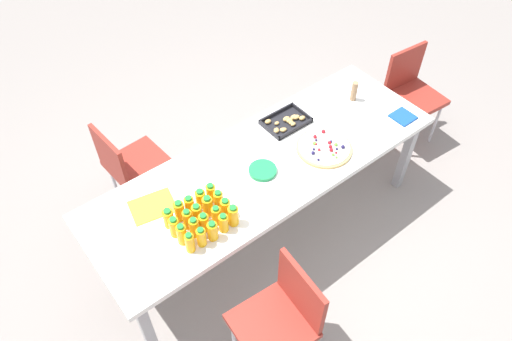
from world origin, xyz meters
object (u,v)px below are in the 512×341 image
(juice_bottle_16, at_px, (179,211))
(juice_bottle_6, at_px, (194,228))
(juice_bottle_13, at_px, (208,206))
(juice_bottle_19, at_px, (211,193))
(juice_bottle_17, at_px, (189,205))
(juice_bottle_14, at_px, (218,200))
(plate_stack, at_px, (263,170))
(snack_tray, at_px, (286,122))
(juice_bottle_18, at_px, (201,199))
(juice_bottle_3, at_px, (224,223))
(juice_bottle_5, at_px, (182,234))
(juice_bottle_11, at_px, (188,219))
(chair_end, at_px, (411,89))
(juice_bottle_7, at_px, (204,222))
(juice_bottle_15, at_px, (169,218))
(juice_bottle_9, at_px, (225,208))
(party_table, at_px, (266,169))
(juice_bottle_1, at_px, (201,237))
(juice_bottle_4, at_px, (233,216))
(juice_bottle_2, at_px, (212,231))
(juice_bottle_12, at_px, (197,214))
(chair_far_left, at_px, (129,164))
(fruit_pizza, at_px, (324,148))
(juice_bottle_8, at_px, (216,215))
(cardboard_tube, at_px, (354,91))
(paper_folder, at_px, (153,206))
(juice_bottle_0, at_px, (190,243))
(chair_near_left, at_px, (282,315))
(juice_bottle_10, at_px, (174,227))

(juice_bottle_16, bearing_deg, juice_bottle_6, -89.45)
(juice_bottle_13, relative_size, juice_bottle_19, 1.09)
(juice_bottle_13, height_order, juice_bottle_17, juice_bottle_13)
(juice_bottle_14, relative_size, plate_stack, 0.81)
(snack_tray, bearing_deg, juice_bottle_18, -164.77)
(juice_bottle_3, distance_m, juice_bottle_17, 0.24)
(juice_bottle_5, bearing_deg, juice_bottle_6, -1.54)
(juice_bottle_11, xyz_separation_m, juice_bottle_18, (0.14, 0.09, -0.01))
(chair_end, relative_size, snack_tray, 2.65)
(plate_stack, bearing_deg, juice_bottle_7, -165.59)
(juice_bottle_15, bearing_deg, juice_bottle_9, -25.42)
(juice_bottle_6, relative_size, juice_bottle_7, 1.10)
(party_table, xyz_separation_m, juice_bottle_7, (-0.60, -0.19, 0.12))
(juice_bottle_1, distance_m, juice_bottle_4, 0.22)
(party_table, relative_size, juice_bottle_2, 17.51)
(juice_bottle_2, distance_m, juice_bottle_4, 0.15)
(juice_bottle_17, bearing_deg, juice_bottle_12, -89.01)
(juice_bottle_6, xyz_separation_m, snack_tray, (1.01, 0.39, -0.05))
(chair_far_left, bearing_deg, fruit_pizza, 44.16)
(juice_bottle_6, height_order, juice_bottle_19, juice_bottle_6)
(juice_bottle_15, bearing_deg, juice_bottle_2, -57.15)
(fruit_pizza, bearing_deg, juice_bottle_15, 174.86)
(juice_bottle_13, bearing_deg, juice_bottle_19, 45.63)
(party_table, xyz_separation_m, juice_bottle_8, (-0.52, -0.19, 0.13))
(juice_bottle_19, distance_m, cardboard_tube, 1.36)
(juice_bottle_11, bearing_deg, juice_bottle_9, -16.26)
(juice_bottle_2, xyz_separation_m, paper_folder, (-0.16, 0.41, -0.06))
(juice_bottle_0, height_order, juice_bottle_7, juice_bottle_0)
(juice_bottle_5, relative_size, juice_bottle_18, 1.13)
(juice_bottle_14, bearing_deg, juice_bottle_2, -134.16)
(juice_bottle_17, bearing_deg, juice_bottle_5, -134.32)
(chair_end, relative_size, juice_bottle_8, 6.08)
(juice_bottle_2, relative_size, juice_bottle_9, 0.99)
(juice_bottle_3, relative_size, cardboard_tube, 0.88)
(juice_bottle_1, xyz_separation_m, juice_bottle_2, (0.07, -0.00, -0.00))
(juice_bottle_14, bearing_deg, plate_stack, 9.45)
(snack_tray, bearing_deg, juice_bottle_15, -167.32)
(juice_bottle_12, bearing_deg, juice_bottle_1, -115.13)
(juice_bottle_2, distance_m, snack_tray, 1.06)
(cardboard_tube, bearing_deg, juice_bottle_8, -168.42)
(juice_bottle_11, distance_m, juice_bottle_16, 0.08)
(chair_near_left, relative_size, juice_bottle_15, 5.98)
(juice_bottle_2, bearing_deg, juice_bottle_14, 45.84)
(juice_bottle_1, relative_size, plate_stack, 0.77)
(juice_bottle_16, xyz_separation_m, juice_bottle_19, (0.22, 0.00, -0.00))
(juice_bottle_17, bearing_deg, juice_bottle_7, -90.53)
(juice_bottle_9, height_order, juice_bottle_12, juice_bottle_9)
(juice_bottle_0, height_order, juice_bottle_18, juice_bottle_0)
(juice_bottle_11, height_order, juice_bottle_19, juice_bottle_11)
(juice_bottle_2, bearing_deg, juice_bottle_10, 135.25)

